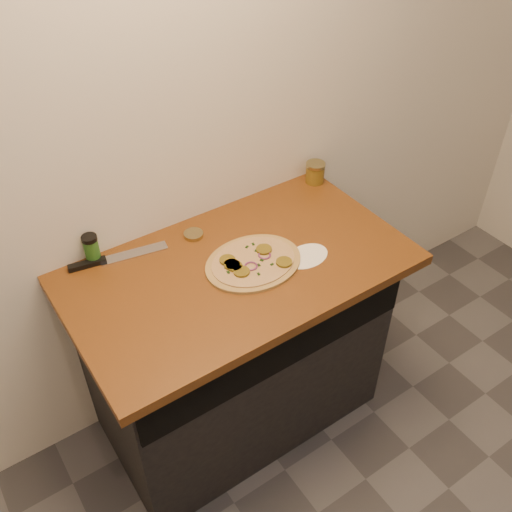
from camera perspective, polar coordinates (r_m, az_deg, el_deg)
cabinet at (r=2.34m, az=-1.98°, el=-9.10°), size 1.10×0.60×0.86m
countertop at (r=2.00m, az=-1.80°, el=-1.26°), size 1.20×0.70×0.04m
pizza at (r=1.98m, az=-0.31°, el=-0.63°), size 0.35×0.35×0.02m
chefs_knife at (r=2.06m, az=-14.43°, el=-0.29°), size 0.35×0.10×0.02m
mason_jar_lid at (r=2.11m, az=-6.27°, el=2.14°), size 0.08×0.08×0.02m
salsa_jar at (r=2.39m, az=5.93°, el=8.31°), size 0.08×0.08×0.09m
spice_shaker at (r=2.05m, az=-16.12°, el=0.72°), size 0.05×0.05×0.11m
flour_spill at (r=2.02m, az=5.10°, el=-0.01°), size 0.19×0.19×0.00m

